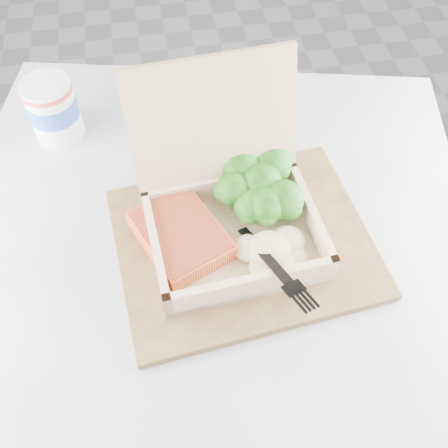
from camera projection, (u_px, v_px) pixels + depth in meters
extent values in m
plane|color=#97979C|center=(417.00, 222.00, 1.54)|extent=(4.00, 4.00, 0.00)
cylinder|color=black|center=(215.00, 393.00, 1.22)|extent=(0.39, 0.39, 0.02)
cylinder|color=black|center=(212.00, 343.00, 0.96)|extent=(0.07, 0.07, 0.67)
cube|color=#AFB1B9|center=(208.00, 245.00, 0.68)|extent=(0.86, 0.86, 0.03)
cube|color=brown|center=(243.00, 243.00, 0.65)|extent=(0.35, 0.29, 0.01)
cube|color=tan|center=(235.00, 242.00, 0.64)|extent=(0.22, 0.18, 0.01)
cube|color=tan|center=(156.00, 251.00, 0.61)|extent=(0.02, 0.16, 0.04)
cube|color=tan|center=(310.00, 218.00, 0.64)|extent=(0.02, 0.16, 0.04)
cube|color=tan|center=(252.00, 287.00, 0.58)|extent=(0.21, 0.03, 0.04)
cube|color=tan|center=(220.00, 189.00, 0.67)|extent=(0.21, 0.03, 0.04)
cube|color=tan|center=(214.00, 122.00, 0.61)|extent=(0.21, 0.08, 0.16)
cube|color=orange|center=(181.00, 235.00, 0.62)|extent=(0.13, 0.15, 0.03)
ellipsoid|color=tan|center=(269.00, 250.00, 0.61)|extent=(0.09, 0.08, 0.03)
cube|color=black|center=(242.00, 220.00, 0.62)|extent=(0.04, 0.11, 0.03)
cube|color=black|center=(275.00, 271.00, 0.58)|extent=(0.04, 0.05, 0.02)
cylinder|color=silver|center=(53.00, 109.00, 0.74)|extent=(0.07, 0.07, 0.09)
cylinder|color=#2A53A9|center=(52.00, 107.00, 0.74)|extent=(0.07, 0.07, 0.03)
cylinder|color=#C93837|center=(46.00, 88.00, 0.71)|extent=(0.08, 0.08, 0.01)
cube|color=white|center=(254.00, 154.00, 0.75)|extent=(0.08, 0.14, 0.00)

